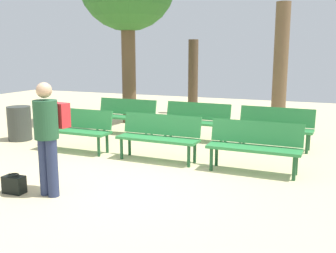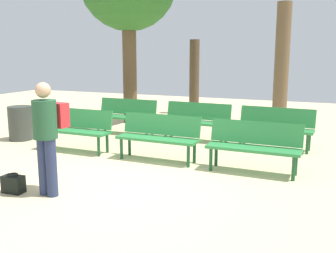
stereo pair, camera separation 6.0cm
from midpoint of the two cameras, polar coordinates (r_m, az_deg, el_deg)
ground_plane at (r=6.34m, az=-7.94°, el=-8.34°), size 24.00×24.00×0.00m
bench_r0_c0 at (r=8.50m, az=-13.40°, el=-0.09°), size 1.60×0.49×0.87m
bench_r0_c1 at (r=7.55m, az=-1.53°, el=-1.15°), size 1.61×0.51×0.87m
bench_r0_c2 at (r=6.96m, az=12.19°, el=-2.42°), size 1.61×0.51×0.87m
bench_r1_c0 at (r=10.08m, az=-6.37°, el=1.83°), size 1.61×0.50×0.87m
bench_r1_c1 at (r=9.31m, az=3.92°, el=1.12°), size 1.62×0.55×0.87m
bench_r1_c2 at (r=8.80m, az=15.09°, el=0.20°), size 1.62×0.57×0.87m
tree_0 at (r=11.71m, az=15.86°, el=8.67°), size 0.41×0.41×3.42m
tree_2 at (r=13.29m, az=3.52°, el=7.19°), size 0.33×0.33×2.46m
visitor_with_backpack at (r=5.87m, az=-17.24°, el=-0.79°), size 0.38×0.56×1.65m
handbag at (r=6.32m, az=-21.68°, el=-7.79°), size 0.33×0.19×0.29m
trash_bin at (r=9.93m, az=-20.90°, el=0.44°), size 0.54×0.54×0.80m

